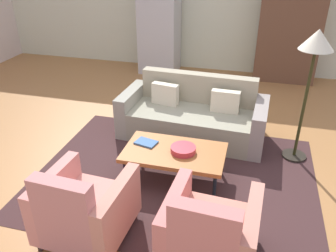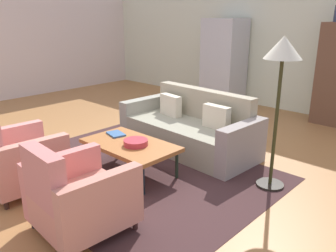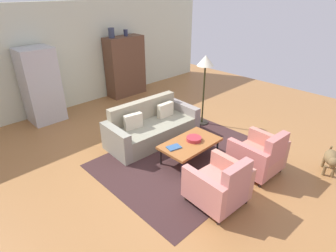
{
  "view_description": "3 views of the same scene",
  "coord_description": "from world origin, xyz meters",
  "px_view_note": "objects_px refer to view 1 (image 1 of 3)",
  "views": [
    {
      "loc": [
        1.02,
        -3.68,
        2.6
      ],
      "look_at": [
        0.1,
        -0.18,
        0.65
      ],
      "focal_mm": 36.99,
      "sensor_mm": 36.0,
      "label": 1
    },
    {
      "loc": [
        3.32,
        -2.92,
        1.93
      ],
      "look_at": [
        0.51,
        0.07,
        0.6
      ],
      "focal_mm": 37.11,
      "sensor_mm": 36.0,
      "label": 2
    },
    {
      "loc": [
        -3.31,
        -3.3,
        3.12
      ],
      "look_at": [
        0.07,
        0.18,
        0.63
      ],
      "focal_mm": 29.23,
      "sensor_mm": 36.0,
      "label": 3
    }
  ],
  "objects_px": {
    "armchair_right": "(209,235)",
    "floor_lamp": "(315,53)",
    "fruit_bowl": "(183,149)",
    "coffee_table": "(174,153)",
    "book_stack": "(146,143)",
    "armchair_left": "(83,211)",
    "refrigerator": "(160,29)",
    "cabinet": "(288,37)",
    "couch": "(194,116)"
  },
  "relations": [
    {
      "from": "fruit_bowl",
      "to": "book_stack",
      "type": "height_order",
      "value": "fruit_bowl"
    },
    {
      "from": "armchair_right",
      "to": "cabinet",
      "type": "relative_size",
      "value": 0.49
    },
    {
      "from": "coffee_table",
      "to": "cabinet",
      "type": "xyz_separation_m",
      "value": [
        1.37,
        3.94,
        0.53
      ]
    },
    {
      "from": "armchair_left",
      "to": "fruit_bowl",
      "type": "bearing_deg",
      "value": 62.06
    },
    {
      "from": "armchair_left",
      "to": "refrigerator",
      "type": "relative_size",
      "value": 0.48
    },
    {
      "from": "fruit_bowl",
      "to": "book_stack",
      "type": "relative_size",
      "value": 1.03
    },
    {
      "from": "armchair_right",
      "to": "armchair_left",
      "type": "bearing_deg",
      "value": -176.64
    },
    {
      "from": "coffee_table",
      "to": "armchair_left",
      "type": "xyz_separation_m",
      "value": [
        -0.6,
        -1.17,
        -0.02
      ]
    },
    {
      "from": "armchair_right",
      "to": "floor_lamp",
      "type": "distance_m",
      "value": 2.49
    },
    {
      "from": "armchair_left",
      "to": "armchair_right",
      "type": "height_order",
      "value": "same"
    },
    {
      "from": "armchair_left",
      "to": "cabinet",
      "type": "relative_size",
      "value": 0.49
    },
    {
      "from": "coffee_table",
      "to": "floor_lamp",
      "type": "bearing_deg",
      "value": 31.27
    },
    {
      "from": "couch",
      "to": "fruit_bowl",
      "type": "xyz_separation_m",
      "value": [
        0.1,
        -1.19,
        0.15
      ]
    },
    {
      "from": "cabinet",
      "to": "refrigerator",
      "type": "bearing_deg",
      "value": -177.74
    },
    {
      "from": "coffee_table",
      "to": "refrigerator",
      "type": "bearing_deg",
      "value": 108.38
    },
    {
      "from": "armchair_right",
      "to": "fruit_bowl",
      "type": "distance_m",
      "value": 1.27
    },
    {
      "from": "refrigerator",
      "to": "fruit_bowl",
      "type": "bearing_deg",
      "value": -70.2
    },
    {
      "from": "book_stack",
      "to": "floor_lamp",
      "type": "bearing_deg",
      "value": 23.79
    },
    {
      "from": "fruit_bowl",
      "to": "cabinet",
      "type": "relative_size",
      "value": 0.17
    },
    {
      "from": "couch",
      "to": "cabinet",
      "type": "bearing_deg",
      "value": -113.68
    },
    {
      "from": "cabinet",
      "to": "refrigerator",
      "type": "distance_m",
      "value": 2.65
    },
    {
      "from": "couch",
      "to": "floor_lamp",
      "type": "relative_size",
      "value": 1.24
    },
    {
      "from": "coffee_table",
      "to": "floor_lamp",
      "type": "xyz_separation_m",
      "value": [
        1.46,
        0.89,
        1.08
      ]
    },
    {
      "from": "armchair_left",
      "to": "book_stack",
      "type": "relative_size",
      "value": 3.02
    },
    {
      "from": "coffee_table",
      "to": "book_stack",
      "type": "height_order",
      "value": "book_stack"
    },
    {
      "from": "armchair_left",
      "to": "refrigerator",
      "type": "distance_m",
      "value": 5.08
    },
    {
      "from": "couch",
      "to": "coffee_table",
      "type": "bearing_deg",
      "value": 92.54
    },
    {
      "from": "armchair_left",
      "to": "couch",
      "type": "bearing_deg",
      "value": 78.91
    },
    {
      "from": "coffee_table",
      "to": "armchair_right",
      "type": "bearing_deg",
      "value": -62.93
    },
    {
      "from": "floor_lamp",
      "to": "armchair_right",
      "type": "bearing_deg",
      "value": -112.86
    },
    {
      "from": "cabinet",
      "to": "refrigerator",
      "type": "relative_size",
      "value": 0.97
    },
    {
      "from": "fruit_bowl",
      "to": "floor_lamp",
      "type": "height_order",
      "value": "floor_lamp"
    },
    {
      "from": "refrigerator",
      "to": "couch",
      "type": "bearing_deg",
      "value": -64.24
    },
    {
      "from": "armchair_left",
      "to": "floor_lamp",
      "type": "distance_m",
      "value": 3.11
    },
    {
      "from": "couch",
      "to": "armchair_right",
      "type": "distance_m",
      "value": 2.43
    },
    {
      "from": "armchair_right",
      "to": "book_stack",
      "type": "xyz_separation_m",
      "value": [
        -0.97,
        1.24,
        0.07
      ]
    },
    {
      "from": "couch",
      "to": "armchair_left",
      "type": "relative_size",
      "value": 2.43
    },
    {
      "from": "armchair_left",
      "to": "floor_lamp",
      "type": "relative_size",
      "value": 0.51
    },
    {
      "from": "cabinet",
      "to": "armchair_left",
      "type": "bearing_deg",
      "value": -111.16
    },
    {
      "from": "book_stack",
      "to": "floor_lamp",
      "type": "relative_size",
      "value": 0.17
    },
    {
      "from": "armchair_right",
      "to": "book_stack",
      "type": "bearing_deg",
      "value": 131.41
    },
    {
      "from": "fruit_bowl",
      "to": "book_stack",
      "type": "xyz_separation_m",
      "value": [
        -0.48,
        0.08,
        -0.02
      ]
    },
    {
      "from": "couch",
      "to": "coffee_table",
      "type": "xyz_separation_m",
      "value": [
        -0.0,
        -1.19,
        0.08
      ]
    },
    {
      "from": "book_stack",
      "to": "fruit_bowl",
      "type": "bearing_deg",
      "value": -9.08
    },
    {
      "from": "floor_lamp",
      "to": "coffee_table",
      "type": "bearing_deg",
      "value": -148.73
    },
    {
      "from": "book_stack",
      "to": "armchair_right",
      "type": "bearing_deg",
      "value": -51.95
    },
    {
      "from": "fruit_bowl",
      "to": "coffee_table",
      "type": "bearing_deg",
      "value": 180.0
    },
    {
      "from": "coffee_table",
      "to": "armchair_left",
      "type": "bearing_deg",
      "value": -117.38
    },
    {
      "from": "fruit_bowl",
      "to": "cabinet",
      "type": "height_order",
      "value": "cabinet"
    },
    {
      "from": "armchair_left",
      "to": "armchair_right",
      "type": "distance_m",
      "value": 1.2
    }
  ]
}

